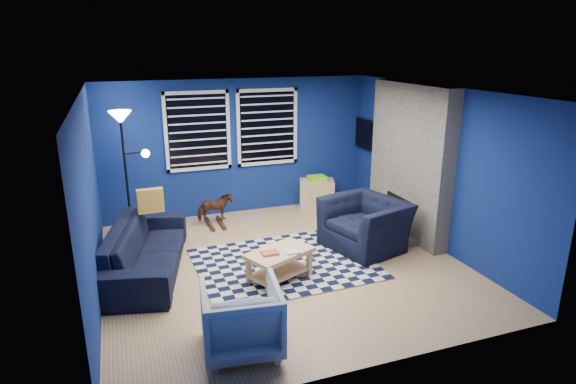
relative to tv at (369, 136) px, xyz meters
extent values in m
plane|color=tan|center=(-2.45, -2.00, -1.40)|extent=(5.00, 5.00, 0.00)
plane|color=white|center=(-2.45, -2.00, 1.10)|extent=(5.00, 5.00, 0.00)
plane|color=navy|center=(-2.45, 0.50, -0.15)|extent=(5.00, 0.00, 5.00)
plane|color=navy|center=(-4.95, -2.00, -0.15)|extent=(0.00, 5.00, 5.00)
plane|color=navy|center=(0.05, -2.00, -0.15)|extent=(0.00, 5.00, 5.00)
cube|color=gray|center=(-0.08, -1.50, -0.15)|extent=(0.26, 2.00, 2.50)
cube|color=black|center=(-0.22, -1.50, -1.05)|extent=(0.04, 0.70, 0.60)
cube|color=gray|center=(-0.35, -1.50, -1.36)|extent=(0.50, 1.20, 0.08)
cube|color=black|center=(-3.20, 0.48, 0.20)|extent=(1.05, 0.02, 1.30)
cube|color=white|center=(-3.20, 0.47, 0.88)|extent=(1.17, 0.05, 0.06)
cube|color=white|center=(-3.20, 0.47, -0.48)|extent=(1.17, 0.05, 0.06)
cube|color=black|center=(-1.90, 0.48, 0.20)|extent=(1.05, 0.02, 1.30)
cube|color=white|center=(-1.90, 0.47, 0.88)|extent=(1.17, 0.05, 0.06)
cube|color=white|center=(-1.90, 0.47, -0.48)|extent=(1.17, 0.05, 0.06)
cube|color=black|center=(0.00, 0.00, 0.00)|extent=(0.06, 1.00, 0.58)
cube|color=black|center=(-0.03, 0.00, 0.00)|extent=(0.01, 0.92, 0.50)
cube|color=black|center=(-2.43, -1.99, -1.39)|extent=(2.56, 2.07, 0.02)
imported|color=black|center=(-4.33, -1.55, -1.06)|extent=(2.48, 1.42, 0.68)
imported|color=black|center=(-1.04, -1.85, -1.01)|extent=(1.44, 1.33, 0.78)
imported|color=gray|center=(-3.53, -3.78, -1.03)|extent=(0.90, 0.92, 0.75)
imported|color=#412315|center=(-3.06, -0.10, -1.07)|extent=(0.32, 0.63, 0.51)
cube|color=#DCAD7C|center=(-2.66, -2.43, -1.00)|extent=(1.03, 0.84, 0.06)
cube|color=#DCAD7C|center=(-2.66, -2.43, -1.28)|extent=(0.92, 0.73, 0.03)
cube|color=#C94B39|center=(-2.80, -2.48, -0.96)|extent=(0.27, 0.24, 0.03)
cube|color=silver|center=(-2.51, -2.55, -0.96)|extent=(0.22, 0.19, 0.03)
cube|color=#DCAD7C|center=(-3.03, -2.63, -1.21)|extent=(0.08, 0.08, 0.36)
cube|color=#DCAD7C|center=(-2.28, -2.63, -1.21)|extent=(0.08, 0.08, 0.36)
cube|color=#DCAD7C|center=(-3.03, -2.24, -1.21)|extent=(0.08, 0.08, 0.36)
cube|color=#DCAD7C|center=(-2.28, -2.24, -1.21)|extent=(0.08, 0.08, 0.36)
cube|color=#DCAD7C|center=(-0.98, 0.21, -1.13)|extent=(0.76, 0.63, 0.55)
cube|color=black|center=(-0.98, 0.21, -1.13)|extent=(0.67, 0.56, 0.44)
cube|color=#91F21C|center=(-0.98, 0.21, -0.81)|extent=(0.41, 0.36, 0.09)
cylinder|color=black|center=(-4.48, -0.11, -1.38)|extent=(0.26, 0.26, 0.03)
cylinder|color=black|center=(-4.48, -0.11, -0.41)|extent=(0.04, 0.04, 1.95)
cone|color=white|center=(-4.48, -0.11, 0.59)|extent=(0.35, 0.35, 0.20)
sphere|color=white|center=(-4.15, -0.16, 0.00)|extent=(0.13, 0.13, 0.13)
cube|color=gold|center=(-4.18, -0.99, -0.54)|extent=(0.39, 0.13, 0.36)
camera|label=1|loc=(-4.56, -8.06, 1.70)|focal=30.00mm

